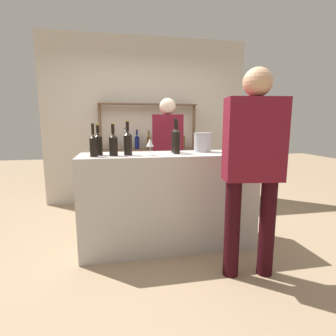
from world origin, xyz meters
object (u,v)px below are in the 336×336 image
at_px(server_behind_counter, 168,149).
at_px(counter_bottle_1, 177,141).
at_px(counter_bottle_5, 175,139).
at_px(customer_right, 253,159).
at_px(ice_bucket, 202,142).
at_px(counter_bottle_3, 98,143).
at_px(wine_glass, 150,143).
at_px(counter_bottle_4, 128,142).
at_px(counter_bottle_2, 113,144).
at_px(counter_bottle_0, 93,145).

bearing_deg(server_behind_counter, counter_bottle_1, 3.57).
relative_size(counter_bottle_5, customer_right, 0.21).
bearing_deg(ice_bucket, counter_bottle_3, -174.63).
xyz_separation_m(counter_bottle_3, customer_right, (1.33, -0.72, -0.10)).
distance_m(counter_bottle_5, wine_glass, 0.39).
height_order(counter_bottle_4, wine_glass, counter_bottle_4).
bearing_deg(ice_bucket, customer_right, -77.78).
bearing_deg(wine_glass, server_behind_counter, 69.58).
distance_m(wine_glass, server_behind_counter, 1.10).
xyz_separation_m(counter_bottle_2, customer_right, (1.18, -0.63, -0.10)).
bearing_deg(counter_bottle_5, counter_bottle_1, -95.46).
bearing_deg(counter_bottle_0, server_behind_counter, 47.41).
height_order(counter_bottle_5, customer_right, customer_right).
distance_m(counter_bottle_0, wine_glass, 0.55).
xyz_separation_m(wine_glass, customer_right, (0.81, -0.59, -0.11)).
xyz_separation_m(server_behind_counter, customer_right, (0.43, -1.61, 0.05)).
height_order(counter_bottle_2, ice_bucket, counter_bottle_2).
xyz_separation_m(counter_bottle_4, counter_bottle_5, (0.53, 0.16, 0.02)).
bearing_deg(counter_bottle_3, counter_bottle_4, -11.86).
distance_m(counter_bottle_3, ice_bucket, 1.15).
relative_size(counter_bottle_1, counter_bottle_4, 1.02).
bearing_deg(wine_glass, counter_bottle_0, 179.09).
bearing_deg(ice_bucket, wine_glass, -159.29).
height_order(counter_bottle_3, wine_glass, counter_bottle_3).
relative_size(counter_bottle_2, wine_glass, 1.90).
relative_size(counter_bottle_2, counter_bottle_4, 0.93).
bearing_deg(counter_bottle_1, counter_bottle_0, -174.50).
height_order(counter_bottle_0, counter_bottle_1, counter_bottle_1).
bearing_deg(counter_bottle_1, counter_bottle_4, -177.66).
bearing_deg(counter_bottle_4, counter_bottle_2, -170.32).
bearing_deg(customer_right, counter_bottle_4, 65.90).
bearing_deg(wine_glass, counter_bottle_2, 172.91).
height_order(counter_bottle_4, server_behind_counter, server_behind_counter).
relative_size(counter_bottle_5, ice_bucket, 1.75).
bearing_deg(counter_bottle_0, counter_bottle_2, 10.85).
bearing_deg(counter_bottle_4, wine_glass, -17.75).
distance_m(counter_bottle_5, server_behind_counter, 0.81).
bearing_deg(counter_bottle_1, counter_bottle_2, -176.05).
relative_size(counter_bottle_2, ice_bucket, 1.51).
bearing_deg(server_behind_counter, ice_bucket, 26.51).
bearing_deg(counter_bottle_4, counter_bottle_3, 168.14).
bearing_deg(counter_bottle_5, server_behind_counter, 85.13).
xyz_separation_m(counter_bottle_1, customer_right, (0.51, -0.68, -0.12)).
bearing_deg(customer_right, server_behind_counter, 23.56).
height_order(counter_bottle_1, ice_bucket, counter_bottle_1).
height_order(counter_bottle_4, customer_right, customer_right).
bearing_deg(ice_bucket, server_behind_counter, 107.98).
relative_size(counter_bottle_1, counter_bottle_2, 1.10).
height_order(counter_bottle_1, customer_right, customer_right).
relative_size(wine_glass, ice_bucket, 0.79).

